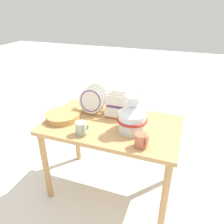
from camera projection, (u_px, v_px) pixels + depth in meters
ground_plane at (112, 187)px, 2.20m from camera, size 14.00×14.00×0.00m
display_table at (112, 134)px, 1.91m from camera, size 1.15×0.69×0.74m
ceramic_vase at (132, 116)px, 1.71m from camera, size 0.24×0.24×0.31m
dish_rack_round_plates at (93, 102)px, 1.99m from camera, size 0.23×0.18×0.25m
dish_rack_square_plates at (117, 109)px, 1.95m from camera, size 0.19×0.17×0.21m
wicker_charger_stack at (63, 116)px, 1.92m from camera, size 0.30×0.30×0.05m
mug_terracotta_glaze at (141, 140)px, 1.54m from camera, size 0.10×0.09×0.10m
mug_sage_glaze at (81, 128)px, 1.69m from camera, size 0.10×0.09×0.10m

